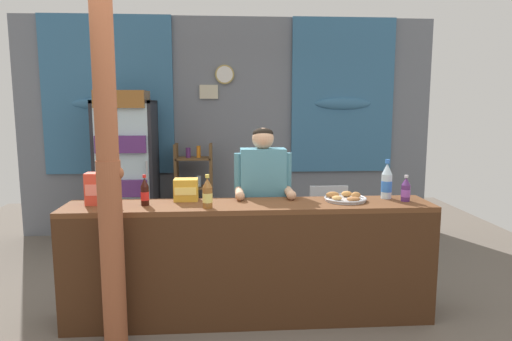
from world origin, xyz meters
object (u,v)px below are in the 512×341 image
object	(u,v)px
soda_bottle_iced_tea	(207,194)
snack_box_choco_powder	(186,190)
shopkeeper	(263,193)
drink_fridge	(127,163)
snack_box_crackers	(100,189)
soda_bottle_cola	(145,192)
soda_bottle_grape_soda	(406,190)
plastic_lawn_chair	(326,216)
soda_bottle_water	(387,182)
pastry_tray	(345,198)
bottle_shelf_rack	(194,190)
timber_post	(108,169)
stall_counter	(251,254)

from	to	relation	value
soda_bottle_iced_tea	snack_box_choco_powder	xyz separation A→B (m)	(-0.19, 0.29, -0.02)
shopkeeper	drink_fridge	bearing A→B (deg)	132.64
drink_fridge	snack_box_crackers	xyz separation A→B (m)	(0.21, -1.97, 0.05)
soda_bottle_cola	soda_bottle_grape_soda	bearing A→B (deg)	0.27
soda_bottle_iced_tea	soda_bottle_grape_soda	bearing A→B (deg)	4.94
drink_fridge	snack_box_crackers	bearing A→B (deg)	-84.06
soda_bottle_cola	snack_box_choco_powder	distance (m)	0.35
drink_fridge	plastic_lawn_chair	bearing A→B (deg)	-15.35
soda_bottle_cola	snack_box_crackers	distance (m)	0.37
soda_bottle_water	plastic_lawn_chair	bearing A→B (deg)	99.68
shopkeeper	snack_box_choco_powder	distance (m)	0.69
shopkeeper	snack_box_crackers	world-z (taller)	shopkeeper
soda_bottle_iced_tea	pastry_tray	bearing A→B (deg)	9.48
plastic_lawn_chair	shopkeeper	xyz separation A→B (m)	(-0.80, -1.01, 0.47)
bottle_shelf_rack	soda_bottle_water	size ratio (longest dim) A/B	3.78
drink_fridge	snack_box_choco_powder	xyz separation A→B (m)	(0.87, -1.88, 0.01)
soda_bottle_grape_soda	pastry_tray	distance (m)	0.49
drink_fridge	snack_box_crackers	size ratio (longest dim) A/B	7.58
bottle_shelf_rack	soda_bottle_water	bearing A→B (deg)	-50.64
bottle_shelf_rack	snack_box_crackers	world-z (taller)	bottle_shelf_rack
drink_fridge	soda_bottle_grape_soda	xyz separation A→B (m)	(2.65, -2.03, 0.01)
pastry_tray	shopkeeper	bearing A→B (deg)	152.90
timber_post	soda_bottle_grape_soda	world-z (taller)	timber_post
bottle_shelf_rack	shopkeeper	bearing A→B (deg)	-68.71
drink_fridge	soda_bottle_grape_soda	world-z (taller)	drink_fridge
timber_post	soda_bottle_grape_soda	bearing A→B (deg)	9.54
timber_post	drink_fridge	world-z (taller)	timber_post
bottle_shelf_rack	soda_bottle_cola	bearing A→B (deg)	-95.81
soda_bottle_water	soda_bottle_grape_soda	distance (m)	0.17
stall_counter	timber_post	distance (m)	1.26
drink_fridge	snack_box_choco_powder	size ratio (longest dim) A/B	9.88
stall_counter	soda_bottle_iced_tea	bearing A→B (deg)	-174.34
stall_counter	pastry_tray	size ratio (longest dim) A/B	8.51
drink_fridge	bottle_shelf_rack	world-z (taller)	drink_fridge
soda_bottle_cola	pastry_tray	distance (m)	1.61
soda_bottle_grape_soda	plastic_lawn_chair	bearing A→B (deg)	103.48
soda_bottle_water	soda_bottle_cola	distance (m)	1.98
stall_counter	pastry_tray	xyz separation A→B (m)	(0.78, 0.15, 0.40)
drink_fridge	pastry_tray	xyz separation A→B (m)	(2.17, -1.98, -0.06)
soda_bottle_cola	snack_box_choco_powder	bearing A→B (deg)	28.24
stall_counter	soda_bottle_water	bearing A→B (deg)	11.10
stall_counter	timber_post	bearing A→B (deg)	-164.54
soda_bottle_iced_tea	pastry_tray	world-z (taller)	soda_bottle_iced_tea
bottle_shelf_rack	soda_bottle_water	distance (m)	2.78
soda_bottle_water	soda_bottle_iced_tea	size ratio (longest dim) A/B	1.27
shopkeeper	snack_box_crackers	distance (m)	1.36
bottle_shelf_rack	snack_box_choco_powder	distance (m)	2.13
plastic_lawn_chair	snack_box_crackers	size ratio (longest dim) A/B	3.43
stall_counter	soda_bottle_water	xyz separation A→B (m)	(1.15, 0.23, 0.52)
stall_counter	soda_bottle_water	size ratio (longest dim) A/B	8.86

